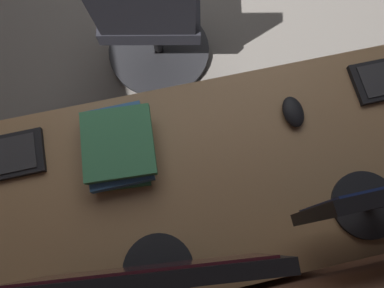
{
  "coord_description": "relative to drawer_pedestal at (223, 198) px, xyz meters",
  "views": [
    {
      "loc": [
        0.35,
        2.15,
        1.77
      ],
      "look_at": [
        0.3,
        1.91,
        0.95
      ],
      "focal_mm": 32.87,
      "sensor_mm": 36.0,
      "label": 1
    }
  ],
  "objects": [
    {
      "name": "desk",
      "position": [
        0.11,
        -0.03,
        0.32
      ],
      "size": [
        2.32,
        0.64,
        0.73
      ],
      "color": "#936D47",
      "rests_on": "ground"
    },
    {
      "name": "drawer_pedestal",
      "position": [
        0.0,
        0.0,
        0.0
      ],
      "size": [
        0.4,
        0.51,
        0.69
      ],
      "color": "#936D47",
      "rests_on": "ground"
    },
    {
      "name": "monitor_secondary",
      "position": [
        0.27,
        0.2,
        0.62
      ],
      "size": [
        0.56,
        0.2,
        0.41
      ],
      "color": "black",
      "rests_on": "desk"
    },
    {
      "name": "mouse_main",
      "position": [
        -0.23,
        -0.17,
        0.4
      ],
      "size": [
        0.06,
        0.1,
        0.03
      ],
      "primitive_type": "ellipsoid",
      "color": "black",
      "rests_on": "desk"
    },
    {
      "name": "book_stack_near",
      "position": [
        0.32,
        -0.17,
        0.42
      ],
      "size": [
        0.22,
        0.26,
        0.08
      ],
      "color": "#3D8456",
      "rests_on": "desk"
    },
    {
      "name": "office_chair",
      "position": [
        0.13,
        -0.84,
        0.11
      ],
      "size": [
        0.56,
        0.59,
        0.97
      ],
      "color": "black",
      "rests_on": "ground"
    }
  ]
}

